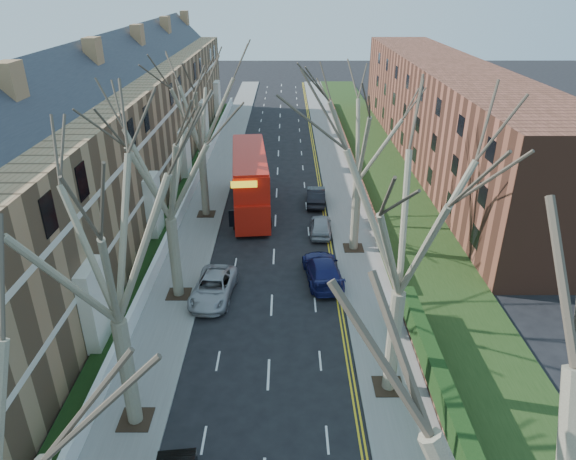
{
  "coord_description": "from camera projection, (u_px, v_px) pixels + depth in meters",
  "views": [
    {
      "loc": [
        0.9,
        -10.54,
        17.36
      ],
      "look_at": [
        0.99,
        19.57,
        2.75
      ],
      "focal_mm": 32.0,
      "sensor_mm": 36.0,
      "label": 1
    }
  ],
  "objects": [
    {
      "name": "grass_verge_right",
      "position": [
        381.0,
        170.0,
        52.11
      ],
      "size": [
        6.0,
        102.0,
        0.06
      ],
      "color": "#1D3412",
      "rests_on": "ground"
    },
    {
      "name": "car_right_mid",
      "position": [
        321.0,
        226.0,
        38.92
      ],
      "size": [
        1.81,
        4.02,
        1.34
      ],
      "primitive_type": "imported",
      "rotation": [
        0.0,
        0.0,
        3.09
      ],
      "color": "#979AA0",
      "rests_on": "ground"
    },
    {
      "name": "tree_right_mid",
      "position": [
        409.0,
        203.0,
        20.1
      ],
      "size": [
        10.5,
        10.5,
        14.71
      ],
      "color": "#756854",
      "rests_on": "ground"
    },
    {
      "name": "tree_left_far",
      "position": [
        163.0,
        150.0,
        27.4
      ],
      "size": [
        10.15,
        10.15,
        14.22
      ],
      "color": "#756854",
      "rests_on": "ground"
    },
    {
      "name": "car_left_far",
      "position": [
        213.0,
        288.0,
        31.0
      ],
      "size": [
        2.77,
        5.17,
        1.38
      ],
      "primitive_type": "imported",
      "rotation": [
        0.0,
        0.0,
        -0.1
      ],
      "color": "#A4A4A9",
      "rests_on": "ground"
    },
    {
      "name": "car_right_far",
      "position": [
        316.0,
        196.0,
        44.17
      ],
      "size": [
        1.76,
        4.47,
        1.45
      ],
      "primitive_type": "imported",
      "rotation": [
        0.0,
        0.0,
        3.09
      ],
      "color": "black",
      "rests_on": "ground"
    },
    {
      "name": "flats_right",
      "position": [
        445.0,
        113.0,
        53.62
      ],
      "size": [
        13.97,
        54.0,
        10.0
      ],
      "color": "brown",
      "rests_on": "ground"
    },
    {
      "name": "tree_left_mid",
      "position": [
        102.0,
        225.0,
        18.26
      ],
      "size": [
        10.5,
        10.5,
        14.71
      ],
      "color": "#756854",
      "rests_on": "ground"
    },
    {
      "name": "car_right_near",
      "position": [
        323.0,
        269.0,
        32.8
      ],
      "size": [
        2.69,
        5.48,
        1.53
      ],
      "primitive_type": "imported",
      "rotation": [
        0.0,
        0.0,
        3.25
      ],
      "color": "navy",
      "rests_on": "ground"
    },
    {
      "name": "tree_right_far",
      "position": [
        361.0,
        122.0,
        32.83
      ],
      "size": [
        10.15,
        10.15,
        14.22
      ],
      "color": "#756854",
      "rests_on": "ground"
    },
    {
      "name": "front_wall_left",
      "position": [
        188.0,
        195.0,
        44.65
      ],
      "size": [
        0.3,
        78.0,
        1.0
      ],
      "color": "white",
      "rests_on": "ground"
    },
    {
      "name": "terrace_left",
      "position": [
        111.0,
        140.0,
        42.49
      ],
      "size": [
        9.7,
        78.0,
        13.6
      ],
      "color": "#9B734F",
      "rests_on": "ground"
    },
    {
      "name": "pavement_right",
      "position": [
        337.0,
        170.0,
        52.13
      ],
      "size": [
        3.0,
        102.0,
        0.12
      ],
      "primitive_type": "cube",
      "color": "slate",
      "rests_on": "ground"
    },
    {
      "name": "tree_left_dist",
      "position": [
        198.0,
        98.0,
        38.06
      ],
      "size": [
        10.5,
        10.5,
        14.71
      ],
      "color": "#756854",
      "rests_on": "ground"
    },
    {
      "name": "pavement_left",
      "position": [
        219.0,
        171.0,
        52.1
      ],
      "size": [
        3.0,
        102.0,
        0.12
      ],
      "primitive_type": "cube",
      "color": "slate",
      "rests_on": "ground"
    },
    {
      "name": "double_decker_bus",
      "position": [
        250.0,
        182.0,
        42.35
      ],
      "size": [
        3.73,
        11.93,
        4.88
      ],
      "rotation": [
        0.0,
        0.0,
        3.23
      ],
      "color": "red",
      "rests_on": "ground"
    }
  ]
}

